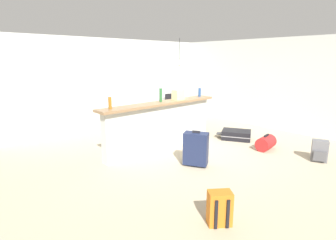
% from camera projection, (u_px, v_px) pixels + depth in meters
% --- Properties ---
extents(ground_plane, '(13.00, 13.00, 0.05)m').
position_uv_depth(ground_plane, '(193.00, 151.00, 5.91)').
color(ground_plane, '#BCAD8E').
extents(wall_back, '(6.60, 0.10, 2.50)m').
position_uv_depth(wall_back, '(116.00, 83.00, 7.82)').
color(wall_back, silver).
rests_on(wall_back, ground_plane).
extents(wall_right, '(0.10, 6.00, 2.50)m').
position_uv_depth(wall_right, '(257.00, 83.00, 7.85)').
color(wall_right, silver).
rests_on(wall_right, ground_plane).
extents(partition_half_wall, '(2.80, 0.20, 0.99)m').
position_uv_depth(partition_half_wall, '(161.00, 127.00, 5.87)').
color(partition_half_wall, silver).
rests_on(partition_half_wall, ground_plane).
extents(bar_countertop, '(2.96, 0.40, 0.05)m').
position_uv_depth(bar_countertop, '(161.00, 103.00, 5.75)').
color(bar_countertop, '#93704C').
rests_on(bar_countertop, partition_half_wall).
extents(bottle_amber, '(0.06, 0.06, 0.22)m').
position_uv_depth(bottle_amber, '(110.00, 103.00, 4.95)').
color(bottle_amber, '#9E661E').
rests_on(bottle_amber, bar_countertop).
extents(bottle_green, '(0.06, 0.06, 0.29)m').
position_uv_depth(bottle_green, '(161.00, 95.00, 5.76)').
color(bottle_green, '#2D6B38').
rests_on(bottle_green, bar_countertop).
extents(bottle_blue, '(0.06, 0.06, 0.21)m').
position_uv_depth(bottle_blue, '(200.00, 92.00, 6.57)').
color(bottle_blue, '#284C89').
rests_on(bottle_blue, bar_countertop).
extents(grocery_bag, '(0.26, 0.18, 0.22)m').
position_uv_depth(grocery_bag, '(178.00, 95.00, 6.08)').
color(grocery_bag, beige).
rests_on(grocery_bag, bar_countertop).
extents(dining_table, '(1.10, 0.80, 0.74)m').
position_uv_depth(dining_table, '(180.00, 104.00, 7.83)').
color(dining_table, brown).
rests_on(dining_table, ground_plane).
extents(dining_chair_near_partition, '(0.44, 0.44, 0.93)m').
position_uv_depth(dining_chair_near_partition, '(192.00, 112.00, 7.39)').
color(dining_chair_near_partition, black).
rests_on(dining_chair_near_partition, ground_plane).
extents(dining_chair_far_side, '(0.48, 0.48, 0.93)m').
position_uv_depth(dining_chair_far_side, '(170.00, 107.00, 8.22)').
color(dining_chair_far_side, black).
rests_on(dining_chair_far_side, ground_plane).
extents(pendant_lamp, '(0.34, 0.34, 0.77)m').
position_uv_depth(pendant_lamp, '(179.00, 62.00, 7.61)').
color(pendant_lamp, black).
extents(suitcase_flat_black, '(0.77, 0.88, 0.22)m').
position_uv_depth(suitcase_flat_black, '(236.00, 135.00, 6.66)').
color(suitcase_flat_black, black).
rests_on(suitcase_flat_black, ground_plane).
extents(suitcase_upright_navy, '(0.42, 0.50, 0.67)m').
position_uv_depth(suitcase_upright_navy, '(196.00, 149.00, 4.97)').
color(suitcase_upright_navy, '#1E284C').
rests_on(suitcase_upright_navy, ground_plane).
extents(duffel_bag_red, '(0.51, 0.35, 0.34)m').
position_uv_depth(duffel_bag_red, '(266.00, 143.00, 5.89)').
color(duffel_bag_red, red).
rests_on(duffel_bag_red, ground_plane).
extents(backpack_orange, '(0.34, 0.33, 0.42)m').
position_uv_depth(backpack_orange, '(219.00, 208.00, 3.22)').
color(backpack_orange, orange).
rests_on(backpack_orange, ground_plane).
extents(backpack_grey, '(0.31, 0.33, 0.42)m').
position_uv_depth(backpack_grey, '(320.00, 151.00, 5.20)').
color(backpack_grey, slate).
rests_on(backpack_grey, ground_plane).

